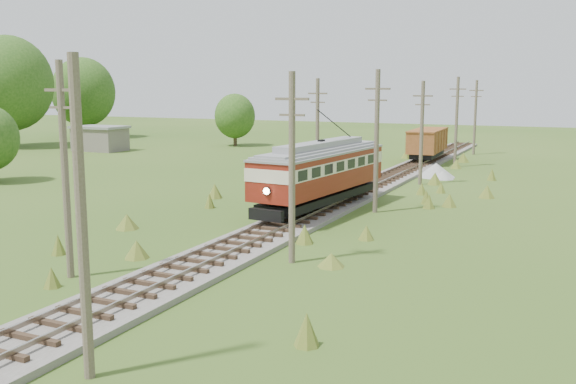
% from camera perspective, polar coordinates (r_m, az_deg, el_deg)
% --- Properties ---
extents(railbed_main, '(3.60, 96.00, 0.57)m').
position_cam_1_polar(railbed_main, '(45.09, 4.99, -0.57)').
color(railbed_main, '#605B54').
rests_on(railbed_main, ground).
extents(streetcar, '(4.25, 13.24, 6.00)m').
position_cam_1_polar(streetcar, '(40.70, 2.95, 2.03)').
color(streetcar, black).
rests_on(streetcar, ground).
extents(gondola, '(3.27, 9.01, 2.95)m').
position_cam_1_polar(gondola, '(69.42, 12.31, 4.36)').
color(gondola, black).
rests_on(gondola, ground).
extents(gravel_pile, '(3.45, 3.66, 1.25)m').
position_cam_1_polar(gravel_pile, '(58.20, 13.11, 1.85)').
color(gravel_pile, gray).
rests_on(gravel_pile, ground).
extents(utility_pole_r_1, '(0.30, 0.30, 8.80)m').
position_cam_1_polar(utility_pole_r_1, '(17.86, -17.87, -2.51)').
color(utility_pole_r_1, brown).
rests_on(utility_pole_r_1, ground).
extents(utility_pole_r_2, '(1.60, 0.30, 8.60)m').
position_cam_1_polar(utility_pole_r_2, '(28.56, 0.35, 2.29)').
color(utility_pole_r_2, brown).
rests_on(utility_pole_r_2, ground).
extents(utility_pole_r_3, '(1.60, 0.30, 9.00)m').
position_cam_1_polar(utility_pole_r_3, '(40.69, 7.88, 4.60)').
color(utility_pole_r_3, brown).
rests_on(utility_pole_r_3, ground).
extents(utility_pole_r_4, '(1.60, 0.30, 8.40)m').
position_cam_1_polar(utility_pole_r_4, '(53.29, 11.80, 5.27)').
color(utility_pole_r_4, brown).
rests_on(utility_pole_r_4, ground).
extents(utility_pole_r_5, '(1.60, 0.30, 8.90)m').
position_cam_1_polar(utility_pole_r_5, '(65.91, 14.75, 6.12)').
color(utility_pole_r_5, brown).
rests_on(utility_pole_r_5, ground).
extents(utility_pole_r_6, '(1.60, 0.30, 8.70)m').
position_cam_1_polar(utility_pole_r_6, '(78.76, 16.31, 6.46)').
color(utility_pole_r_6, brown).
rests_on(utility_pole_r_6, ground).
extents(utility_pole_l_a, '(1.60, 0.30, 9.00)m').
position_cam_1_polar(utility_pole_l_a, '(27.81, -19.22, 2.00)').
color(utility_pole_l_a, brown).
rests_on(utility_pole_l_a, ground).
extents(utility_pole_l_b, '(1.60, 0.30, 8.60)m').
position_cam_1_polar(utility_pole_l_b, '(51.75, 2.63, 5.45)').
color(utility_pole_l_b, brown).
rests_on(utility_pole_l_b, ground).
extents(tree_left_4, '(11.34, 11.34, 14.61)m').
position_cam_1_polar(tree_left_4, '(92.67, -23.59, 8.84)').
color(tree_left_4, '#38281C').
rests_on(tree_left_4, ground).
extents(tree_left_5, '(9.66, 9.66, 12.44)m').
position_cam_1_polar(tree_left_5, '(105.37, -17.72, 8.47)').
color(tree_left_5, '#38281C').
rests_on(tree_left_5, ground).
extents(tree_mid_a, '(5.46, 5.46, 7.03)m').
position_cam_1_polar(tree_mid_a, '(87.25, -4.74, 6.74)').
color(tree_mid_a, '#38281C').
rests_on(tree_mid_a, ground).
extents(shed, '(6.40, 4.40, 3.10)m').
position_cam_1_polar(shed, '(83.75, -16.37, 4.61)').
color(shed, slate).
rests_on(shed, ground).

